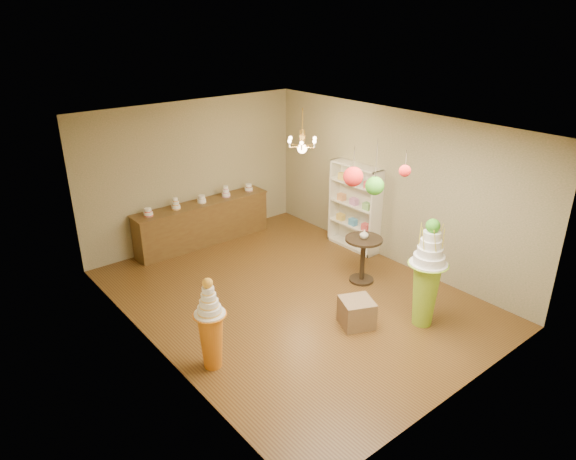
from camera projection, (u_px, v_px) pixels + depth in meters
floor at (292, 297)px, 8.99m from camera, size 6.50×6.50×0.00m
ceiling at (293, 126)px, 7.81m from camera, size 6.50×6.50×0.00m
wall_back at (193, 173)px, 10.72m from camera, size 5.00×0.04×3.00m
wall_front at (467, 296)px, 6.09m from camera, size 5.00×0.04×3.00m
wall_left at (150, 261)px, 6.95m from camera, size 0.04×6.50×3.00m
wall_right at (392, 187)px, 9.86m from camera, size 0.04×6.50×3.00m
pedestal_green at (426, 281)px, 7.94m from camera, size 0.64×0.64×1.80m
pedestal_orange at (211, 332)px, 7.04m from camera, size 0.55×0.55×1.40m
burlap_riser at (357, 313)px, 8.12m from camera, size 0.65×0.65×0.45m
sideboard at (203, 222)px, 10.92m from camera, size 3.04×0.54×1.16m
shelving_unit at (355, 207)px, 10.57m from camera, size 0.33×1.20×1.80m
round_table at (363, 254)px, 9.32m from camera, size 0.75×0.75×0.86m
vase at (364, 234)px, 9.16m from camera, size 0.19×0.19×0.16m
pom_red_left at (353, 177)px, 6.81m from camera, size 0.27×0.27×0.54m
pom_green_mid at (375, 186)px, 7.35m from camera, size 0.27×0.27×0.83m
pom_red_right at (405, 171)px, 6.60m from camera, size 0.16×0.16×0.35m
chandelier at (302, 146)px, 9.56m from camera, size 0.73×0.73×0.85m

